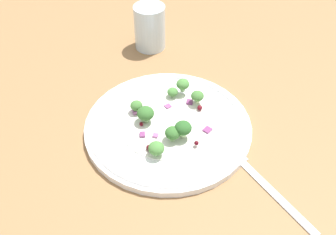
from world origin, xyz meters
The scene contains 23 objects.
ground_plane centered at (0.00, 0.00, -1.00)cm, with size 180.00×180.00×2.00cm, color olive.
plate centered at (-1.27, 1.42, 0.86)cm, with size 28.22×28.22×1.70cm.
dressing_pool centered at (-1.27, 1.42, 1.30)cm, with size 16.37×16.37×0.20cm, color white.
broccoli_floret_0 centered at (3.72, 8.06, 3.42)cm, with size 2.37×2.37×2.40cm.
broccoli_floret_1 centered at (5.17, 4.50, 3.13)cm, with size 2.28×2.28×2.31cm.
broccoli_floret_2 centered at (1.68, 7.72, 2.43)cm, with size 1.95×1.95×1.97cm.
broccoli_floret_3 centered at (-4.70, 2.98, 3.19)cm, with size 2.88×2.88×2.92cm.
broccoli_floret_4 centered at (-5.15, -4.66, 2.80)cm, with size 2.51×2.51×2.54cm.
broccoli_floret_5 centered at (-1.75, -2.46, 2.90)cm, with size 2.51×2.51×2.54cm.
broccoli_floret_6 centered at (-5.56, 5.77, 2.82)cm, with size 2.12×2.12×2.15cm.
broccoli_floret_7 centered at (-0.09, -2.42, 3.44)cm, with size 2.76×2.76×2.80cm.
cranberry_0 centered at (-5.68, 2.25, 1.78)cm, with size 0.71×0.71×0.71cm, color maroon.
cranberry_1 centered at (5.02, 2.79, 1.92)cm, with size 0.89×0.89×0.89cm, color maroon.
cranberry_2 centered at (-5.93, -3.32, 1.84)cm, with size 0.99×0.99×0.99cm, color #4C0A14.
cranberry_3 centered at (1.35, -4.98, 2.14)cm, with size 0.73×0.73×0.73cm, color #4C0A14.
onion_bit_0 centered at (-6.13, 0.14, 1.61)cm, with size 1.09×0.88×0.31cm, color #843D75.
onion_bit_1 centered at (0.40, 5.33, 1.42)cm, with size 0.99×1.02×0.44cm, color #934C84.
onion_bit_2 centered at (4.39, -2.26, 1.52)cm, with size 1.33×1.18×0.31cm, color #843D75.
onion_bit_3 centered at (4.04, 5.16, 1.49)cm, with size 1.16×1.10×0.52cm, color #843D75.
onion_bit_4 centered at (-4.17, -0.87, 1.55)cm, with size 0.85×0.82×0.44cm, color #A35B93.
onion_bit_5 centered at (-5.73, 5.70, 1.83)cm, with size 1.39×1.19×0.56cm, color #A35B93.
fork centered at (8.63, -13.82, 0.25)cm, with size 6.49×18.44×0.50cm.
water_glass centered at (3.06, 26.88, 4.71)cm, with size 6.60×6.60×9.41cm, color silver.
Camera 1 is at (-15.60, -42.13, 46.56)cm, focal length 40.76 mm.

